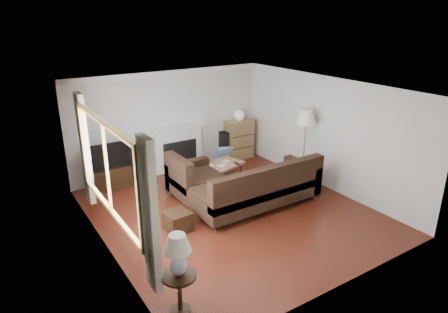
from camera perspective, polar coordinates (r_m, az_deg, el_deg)
room at (r=7.59m, az=1.23°, el=0.41°), size 5.10×5.60×2.54m
window at (r=6.34m, az=-16.39°, el=-1.62°), size 0.12×2.74×1.54m
curtain_near at (r=5.10m, az=-10.55°, el=-8.47°), size 0.10×0.35×2.10m
curtain_far at (r=7.80m, az=-19.25°, el=0.95°), size 0.10×0.35×2.10m
fireplace at (r=10.05m, az=-6.52°, el=1.21°), size 1.40×0.26×1.15m
tv_stand at (r=9.42m, az=-16.18°, el=-2.93°), size 0.99×0.45×0.49m
television at (r=9.23m, az=-16.50°, el=0.20°), size 1.04×0.14×0.60m
speaker_left at (r=9.57m, az=-12.61°, el=-0.96°), size 0.35×0.37×0.89m
speaker_right at (r=10.63m, az=-0.03°, el=1.42°), size 0.30×0.32×0.80m
bookshelf at (r=10.83m, az=2.15°, el=2.46°), size 0.77×0.36×1.05m
globe_lamp at (r=10.65m, az=2.20°, el=5.88°), size 0.28×0.28×0.28m
sectional_sofa at (r=8.15m, az=4.69°, el=-4.14°), size 2.91×2.13×0.94m
coffee_table at (r=9.32m, az=-0.63°, el=-2.50°), size 1.30×0.95×0.45m
footstool at (r=7.45m, az=-6.65°, el=-9.16°), size 0.46×0.46×0.37m
floor_lamp at (r=9.27m, az=11.38°, el=1.33°), size 0.56×0.56×1.77m
side_table at (r=5.62m, az=-6.36°, el=-18.82°), size 0.46×0.46×0.58m
table_lamp at (r=5.27m, az=-6.61°, el=-13.88°), size 0.36×0.36×0.59m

